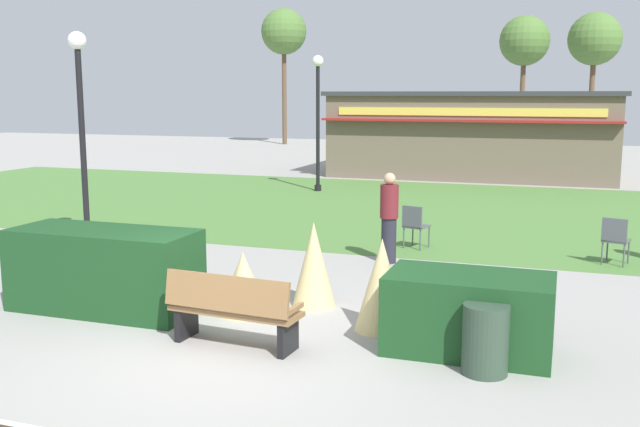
{
  "coord_description": "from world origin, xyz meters",
  "views": [
    {
      "loc": [
        3.86,
        -7.45,
        3.11
      ],
      "look_at": [
        0.02,
        3.6,
        1.16
      ],
      "focal_mm": 40.2,
      "sensor_mm": 36.0,
      "label": 1
    }
  ],
  "objects_px": {
    "lamppost_mid": "(81,114)",
    "food_kiosk": "(473,134)",
    "lamppost_far": "(318,107)",
    "cafe_chair_east": "(415,223)",
    "person_standing": "(389,217)",
    "tree_left_bg": "(284,33)",
    "parked_car_west_slot": "(404,142)",
    "trash_bin": "(485,339)",
    "cafe_chair_west": "(615,237)",
    "tree_right_bg": "(524,42)",
    "park_bench": "(233,310)",
    "tree_center_bg": "(595,40)",
    "parked_car_center_slot": "(508,144)"
  },
  "relations": [
    {
      "from": "lamppost_mid",
      "to": "food_kiosk",
      "type": "distance_m",
      "value": 16.89
    },
    {
      "from": "lamppost_far",
      "to": "tree_center_bg",
      "type": "bearing_deg",
      "value": 66.64
    },
    {
      "from": "tree_left_bg",
      "to": "tree_right_bg",
      "type": "distance_m",
      "value": 14.32
    },
    {
      "from": "parked_car_west_slot",
      "to": "tree_right_bg",
      "type": "height_order",
      "value": "tree_right_bg"
    },
    {
      "from": "lamppost_mid",
      "to": "tree_right_bg",
      "type": "xyz_separation_m",
      "value": [
        6.51,
        30.87,
        3.31
      ]
    },
    {
      "from": "cafe_chair_west",
      "to": "person_standing",
      "type": "distance_m",
      "value": 4.15
    },
    {
      "from": "person_standing",
      "to": "tree_right_bg",
      "type": "distance_m",
      "value": 30.55
    },
    {
      "from": "food_kiosk",
      "to": "tree_center_bg",
      "type": "xyz_separation_m",
      "value": [
        4.48,
        13.96,
        4.35
      ]
    },
    {
      "from": "lamppost_mid",
      "to": "tree_right_bg",
      "type": "bearing_deg",
      "value": 78.1
    },
    {
      "from": "cafe_chair_east",
      "to": "tree_right_bg",
      "type": "relative_size",
      "value": 0.12
    },
    {
      "from": "cafe_chair_east",
      "to": "parked_car_west_slot",
      "type": "distance_m",
      "value": 23.59
    },
    {
      "from": "lamppost_mid",
      "to": "tree_center_bg",
      "type": "distance_m",
      "value": 31.67
    },
    {
      "from": "lamppost_mid",
      "to": "tree_left_bg",
      "type": "height_order",
      "value": "tree_left_bg"
    },
    {
      "from": "park_bench",
      "to": "cafe_chair_east",
      "type": "xyz_separation_m",
      "value": [
        0.94,
        6.43,
        0.05
      ]
    },
    {
      "from": "tree_left_bg",
      "to": "parked_car_west_slot",
      "type": "bearing_deg",
      "value": -29.12
    },
    {
      "from": "lamppost_mid",
      "to": "trash_bin",
      "type": "xyz_separation_m",
      "value": [
        8.44,
        -4.14,
        -2.32
      ]
    },
    {
      "from": "person_standing",
      "to": "cafe_chair_east",
      "type": "bearing_deg",
      "value": 12.24
    },
    {
      "from": "food_kiosk",
      "to": "tree_center_bg",
      "type": "height_order",
      "value": "tree_center_bg"
    },
    {
      "from": "person_standing",
      "to": "parked_car_center_slot",
      "type": "bearing_deg",
      "value": 20.2
    },
    {
      "from": "person_standing",
      "to": "tree_left_bg",
      "type": "relative_size",
      "value": 0.2
    },
    {
      "from": "lamppost_far",
      "to": "cafe_chair_east",
      "type": "distance_m",
      "value": 9.31
    },
    {
      "from": "cafe_chair_east",
      "to": "tree_left_bg",
      "type": "bearing_deg",
      "value": 116.84
    },
    {
      "from": "lamppost_far",
      "to": "food_kiosk",
      "type": "height_order",
      "value": "lamppost_far"
    },
    {
      "from": "trash_bin",
      "to": "person_standing",
      "type": "xyz_separation_m",
      "value": [
        -2.31,
        4.9,
        0.46
      ]
    },
    {
      "from": "park_bench",
      "to": "person_standing",
      "type": "height_order",
      "value": "person_standing"
    },
    {
      "from": "food_kiosk",
      "to": "lamppost_far",
      "type": "bearing_deg",
      "value": -124.54
    },
    {
      "from": "parked_car_west_slot",
      "to": "tree_right_bg",
      "type": "bearing_deg",
      "value": 46.34
    },
    {
      "from": "parked_car_west_slot",
      "to": "cafe_chair_east",
      "type": "bearing_deg",
      "value": -76.95
    },
    {
      "from": "lamppost_mid",
      "to": "tree_left_bg",
      "type": "distance_m",
      "value": 31.25
    },
    {
      "from": "park_bench",
      "to": "food_kiosk",
      "type": "bearing_deg",
      "value": 89.09
    },
    {
      "from": "park_bench",
      "to": "tree_right_bg",
      "type": "relative_size",
      "value": 0.23
    },
    {
      "from": "trash_bin",
      "to": "cafe_chair_east",
      "type": "height_order",
      "value": "cafe_chair_east"
    },
    {
      "from": "lamppost_far",
      "to": "cafe_chair_west",
      "type": "xyz_separation_m",
      "value": [
        8.55,
        -7.89,
        -2.19
      ]
    },
    {
      "from": "lamppost_far",
      "to": "trash_bin",
      "type": "distance_m",
      "value": 15.73
    },
    {
      "from": "lamppost_mid",
      "to": "cafe_chair_west",
      "type": "distance_m",
      "value": 10.51
    },
    {
      "from": "park_bench",
      "to": "food_kiosk",
      "type": "distance_m",
      "value": 20.19
    },
    {
      "from": "parked_car_center_slot",
      "to": "cafe_chair_west",
      "type": "bearing_deg",
      "value": -80.7
    },
    {
      "from": "lamppost_far",
      "to": "tree_center_bg",
      "type": "distance_m",
      "value": 22.03
    },
    {
      "from": "parked_car_west_slot",
      "to": "parked_car_center_slot",
      "type": "height_order",
      "value": "same"
    },
    {
      "from": "lamppost_mid",
      "to": "tree_left_bg",
      "type": "relative_size",
      "value": 0.52
    },
    {
      "from": "tree_center_bg",
      "to": "park_bench",
      "type": "bearing_deg",
      "value": -98.01
    },
    {
      "from": "person_standing",
      "to": "lamppost_far",
      "type": "bearing_deg",
      "value": 47.46
    },
    {
      "from": "lamppost_far",
      "to": "parked_car_west_slot",
      "type": "distance_m",
      "value": 15.44
    },
    {
      "from": "food_kiosk",
      "to": "tree_right_bg",
      "type": "xyz_separation_m",
      "value": [
        0.8,
        15.01,
        4.41
      ]
    },
    {
      "from": "person_standing",
      "to": "tree_left_bg",
      "type": "bearing_deg",
      "value": 46.04
    },
    {
      "from": "parked_car_west_slot",
      "to": "trash_bin",
      "type": "bearing_deg",
      "value": -75.73
    },
    {
      "from": "cafe_chair_east",
      "to": "tree_left_bg",
      "type": "relative_size",
      "value": 0.11
    },
    {
      "from": "lamppost_far",
      "to": "cafe_chair_west",
      "type": "bearing_deg",
      "value": -42.68
    },
    {
      "from": "trash_bin",
      "to": "parked_car_west_slot",
      "type": "distance_m",
      "value": 30.18
    },
    {
      "from": "trash_bin",
      "to": "food_kiosk",
      "type": "distance_m",
      "value": 20.22
    }
  ]
}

